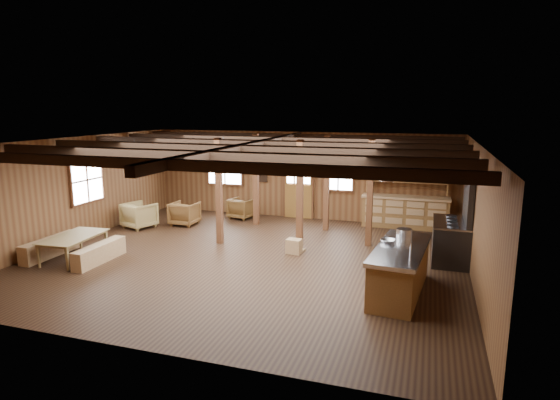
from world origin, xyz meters
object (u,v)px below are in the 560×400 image
commercial_range (453,234)px  dining_table (75,248)px  armchair_b (241,208)px  armchair_c (139,215)px  kitchen_island (400,270)px  armchair_a (185,213)px

commercial_range → dining_table: (-8.55, -2.63, -0.36)m
armchair_b → armchair_c: 3.20m
kitchen_island → armchair_c: bearing=165.9°
dining_table → armchair_a: bearing=-16.6°
armchair_a → armchair_b: (1.34, 1.33, -0.03)m
commercial_range → armchair_c: 8.86m
dining_table → armchair_b: size_ratio=2.26×
armchair_a → armchair_b: armchair_a is taller
kitchen_island → dining_table: kitchen_island is taller
kitchen_island → commercial_range: commercial_range is taller
dining_table → armchair_b: armchair_b is taller
kitchen_island → dining_table: (-7.49, -0.26, -0.19)m
armchair_c → dining_table: bearing=115.0°
kitchen_island → armchair_a: size_ratio=3.28×
commercial_range → armchair_a: bearing=171.7°
armchair_a → armchair_c: size_ratio=0.93×
armchair_b → dining_table: bearing=77.2°
armchair_b → kitchen_island: bearing=147.9°
dining_table → armchair_b: (2.16, 5.10, 0.04)m
armchair_a → armchair_c: armchair_c is taller
commercial_range → kitchen_island: bearing=-114.0°
commercial_range → armchair_b: (-6.39, 2.46, -0.32)m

